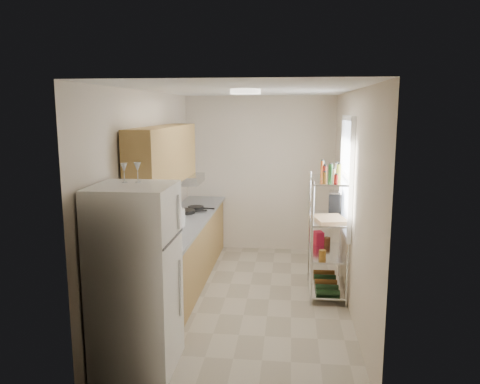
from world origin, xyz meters
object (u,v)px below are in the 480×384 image
at_px(rice_cooker, 174,218).
at_px(espresso_machine, 335,202).
at_px(frying_pan_large, 185,211).
at_px(cutting_board, 330,219).
at_px(refrigerator, 136,278).

bearing_deg(rice_cooker, espresso_machine, 14.41).
height_order(frying_pan_large, espresso_machine, espresso_machine).
xyz_separation_m(rice_cooker, frying_pan_large, (-0.03, 0.76, -0.09)).
bearing_deg(cutting_board, refrigerator, -135.70).
xyz_separation_m(rice_cooker, cutting_board, (1.97, 0.08, 0.02)).
relative_size(rice_cooker, espresso_machine, 0.96).
bearing_deg(frying_pan_large, cutting_board, -35.45).
xyz_separation_m(cutting_board, espresso_machine, (0.10, 0.45, 0.13)).
distance_m(refrigerator, espresso_machine, 3.05).
xyz_separation_m(refrigerator, espresso_machine, (1.99, 2.29, 0.30)).
height_order(frying_pan_large, cutting_board, cutting_board).
bearing_deg(refrigerator, frying_pan_large, 92.57).
relative_size(frying_pan_large, espresso_machine, 1.01).
distance_m(rice_cooker, frying_pan_large, 0.77).
bearing_deg(refrigerator, espresso_machine, 49.00).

